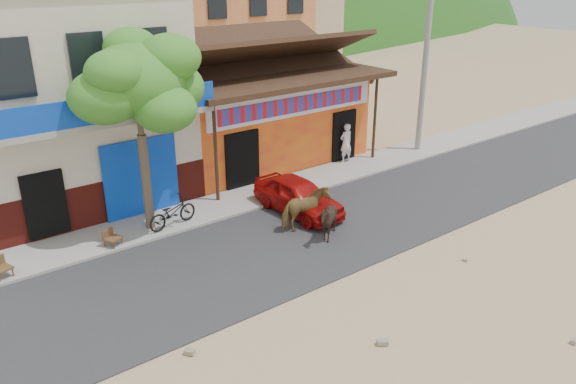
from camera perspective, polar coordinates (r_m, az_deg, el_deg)
name	(u,v)px	position (r m, az deg, el deg)	size (l,w,h in m)	color
ground	(389,259)	(16.32, 10.19, -6.68)	(120.00, 120.00, 0.00)	#9E825B
road	(331,227)	(17.87, 4.35, -3.61)	(60.00, 5.00, 0.04)	#28282B
sidewalk	(267,193)	(20.35, -2.17, -0.08)	(60.00, 2.00, 0.12)	gray
dance_club	(250,115)	(24.02, -3.87, 7.78)	(8.00, 6.00, 3.60)	orange
cafe_building	(64,100)	(20.58, -21.84, 8.65)	(7.00, 6.00, 7.00)	beige
tree	(141,135)	(17.09, -14.67, 5.65)	(3.00, 3.00, 6.00)	#2D721E
utility_pole	(426,58)	(24.74, 13.81, 13.13)	(0.24, 0.24, 8.00)	gray
cow_tan	(305,209)	(17.42, 1.79, -1.78)	(0.72, 1.57, 1.33)	olive
cow_dark	(328,221)	(16.82, 4.09, -2.92)	(0.99, 1.11, 1.23)	black
red_car	(298,196)	(18.60, 1.04, -0.37)	(1.42, 3.52, 1.20)	#A80E0C
scooter	(172,213)	(17.88, -11.68, -2.06)	(0.60, 1.73, 0.91)	black
pedestrian	(346,143)	(23.26, 5.90, 4.99)	(0.59, 0.39, 1.62)	silver
cafe_chair_right	(112,231)	(17.09, -17.47, -3.85)	(0.43, 0.43, 0.91)	#4B2519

